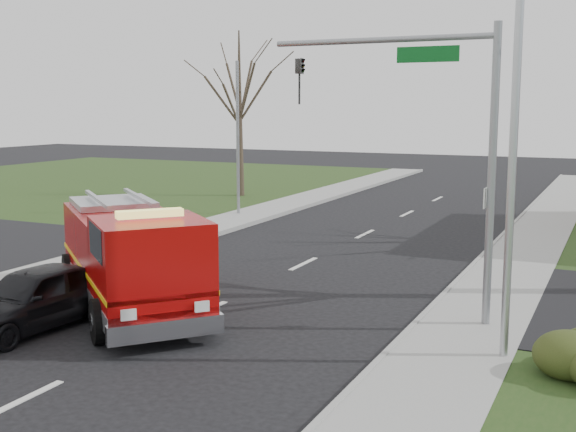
% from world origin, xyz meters
% --- Properties ---
extents(ground, '(120.00, 120.00, 0.00)m').
position_xyz_m(ground, '(0.00, 0.00, 0.00)').
color(ground, black).
rests_on(ground, ground).
extents(sidewalk_right, '(2.40, 80.00, 0.15)m').
position_xyz_m(sidewalk_right, '(6.20, 0.00, 0.07)').
color(sidewalk_right, gray).
rests_on(sidewalk_right, ground).
extents(sidewalk_left, '(2.40, 80.00, 0.15)m').
position_xyz_m(sidewalk_left, '(-6.20, 0.00, 0.07)').
color(sidewalk_left, gray).
rests_on(sidewalk_left, ground).
extents(bare_tree_left, '(4.50, 4.50, 9.00)m').
position_xyz_m(bare_tree_left, '(-10.00, 20.00, 5.56)').
color(bare_tree_left, '#372920').
rests_on(bare_tree_left, ground).
extents(traffic_signal_mast, '(5.29, 0.18, 6.80)m').
position_xyz_m(traffic_signal_mast, '(5.21, 1.50, 4.71)').
color(traffic_signal_mast, gray).
rests_on(traffic_signal_mast, ground).
extents(streetlight_pole, '(1.48, 0.16, 8.40)m').
position_xyz_m(streetlight_pole, '(7.14, -0.50, 4.55)').
color(streetlight_pole, '#B7BABF').
rests_on(streetlight_pole, ground).
extents(utility_pole_far, '(0.14, 0.14, 7.00)m').
position_xyz_m(utility_pole_far, '(-6.80, 14.00, 3.50)').
color(utility_pole_far, gray).
rests_on(utility_pole_far, ground).
extents(fire_engine, '(6.79, 6.37, 2.81)m').
position_xyz_m(fire_engine, '(-1.71, -0.59, 1.27)').
color(fire_engine, '#9F0707').
rests_on(fire_engine, ground).
extents(parked_car_maroon, '(2.16, 4.40, 1.45)m').
position_xyz_m(parked_car_maroon, '(-2.80, -2.72, 0.72)').
color(parked_car_maroon, black).
rests_on(parked_car_maroon, ground).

